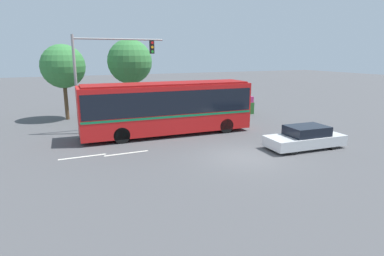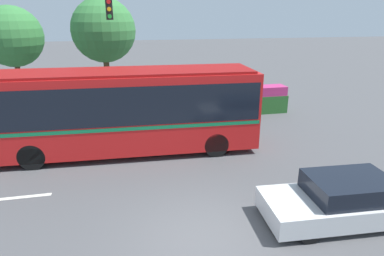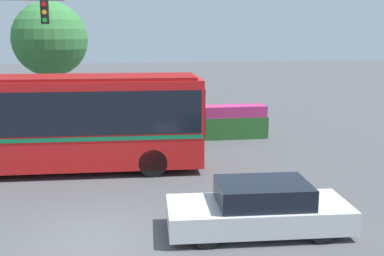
# 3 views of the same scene
# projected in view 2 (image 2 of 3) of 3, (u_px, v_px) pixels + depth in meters

# --- Properties ---
(ground_plane) EXTENTS (140.00, 140.00, 0.00)m
(ground_plane) POSITION_uv_depth(u_px,v_px,m) (202.00, 238.00, 8.51)
(ground_plane) COLOR #4C4C4F
(city_bus) EXTENTS (11.35, 2.98, 3.45)m
(city_bus) POSITION_uv_depth(u_px,v_px,m) (119.00, 107.00, 13.25)
(city_bus) COLOR red
(city_bus) RESTS_ON ground
(sedan_foreground) EXTENTS (4.64, 2.07, 1.29)m
(sedan_foreground) POSITION_uv_depth(u_px,v_px,m) (345.00, 200.00, 9.13)
(sedan_foreground) COLOR silver
(sedan_foreground) RESTS_ON ground
(traffic_light_pole) EXTENTS (6.11, 0.24, 6.50)m
(traffic_light_pole) POSITION_uv_depth(u_px,v_px,m) (26.00, 42.00, 14.09)
(traffic_light_pole) COLOR gray
(traffic_light_pole) RESTS_ON ground
(flowering_hedge) EXTENTS (6.63, 1.02, 1.56)m
(flowering_hedge) POSITION_uv_depth(u_px,v_px,m) (231.00, 101.00, 18.87)
(flowering_hedge) COLOR #286028
(flowering_hedge) RESTS_ON ground
(street_tree_left) EXTENTS (3.46, 3.46, 6.04)m
(street_tree_left) POSITION_uv_depth(u_px,v_px,m) (12.00, 37.00, 18.78)
(street_tree_left) COLOR brown
(street_tree_left) RESTS_ON ground
(street_tree_centre) EXTENTS (3.69, 3.69, 6.50)m
(street_tree_centre) POSITION_uv_depth(u_px,v_px,m) (104.00, 31.00, 18.90)
(street_tree_centre) COLOR brown
(street_tree_centre) RESTS_ON ground
(lane_stripe_mid) EXTENTS (2.40, 0.16, 0.01)m
(lane_stripe_mid) POSITION_uv_depth(u_px,v_px,m) (11.00, 198.00, 10.35)
(lane_stripe_mid) COLOR silver
(lane_stripe_mid) RESTS_ON ground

